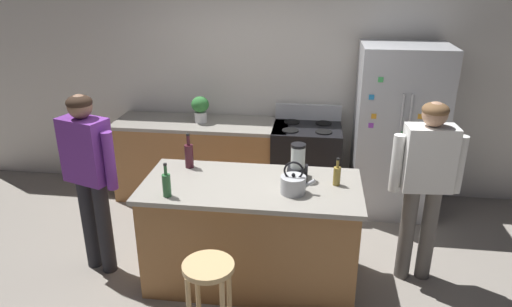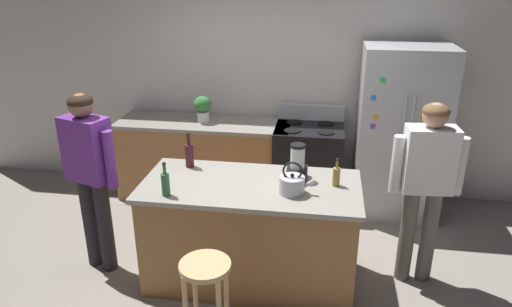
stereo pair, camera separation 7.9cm
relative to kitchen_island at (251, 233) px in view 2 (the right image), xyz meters
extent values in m
plane|color=gray|center=(0.00, 0.00, -0.47)|extent=(14.00, 14.00, 0.00)
cube|color=silver|center=(0.00, 1.95, 0.88)|extent=(8.00, 0.10, 2.70)
cube|color=#9E6B3D|center=(0.00, 0.00, -0.02)|extent=(1.74, 0.80, 0.89)
cube|color=gray|center=(0.00, 0.00, 0.44)|extent=(1.80, 0.86, 0.04)
cube|color=#9E6B3D|center=(-0.80, 1.55, -0.02)|extent=(2.00, 0.64, 0.89)
cube|color=gray|center=(-0.80, 1.55, 0.44)|extent=(2.00, 0.64, 0.04)
cube|color=#B7BABF|center=(1.38, 1.50, 0.46)|extent=(0.90, 0.70, 1.86)
cylinder|color=#B7BABF|center=(1.34, 1.13, 0.56)|extent=(0.02, 0.02, 0.84)
cylinder|color=#B7BABF|center=(1.42, 1.13, 0.56)|extent=(0.02, 0.02, 0.84)
cube|color=orange|center=(1.08, 1.15, 0.73)|extent=(0.05, 0.01, 0.05)
cube|color=#3FB259|center=(1.37, 1.15, 0.56)|extent=(0.05, 0.01, 0.05)
cube|color=#268CD8|center=(1.03, 1.15, 0.93)|extent=(0.05, 0.01, 0.05)
cube|color=#3FB259|center=(1.11, 1.15, 1.10)|extent=(0.05, 0.01, 0.05)
cube|color=purple|center=(1.06, 1.15, 0.64)|extent=(0.05, 0.01, 0.05)
cube|color=orange|center=(1.52, 1.15, 0.75)|extent=(0.05, 0.01, 0.05)
cube|color=black|center=(0.41, 1.52, 0.00)|extent=(0.76, 0.64, 0.93)
cube|color=black|center=(0.41, 1.20, -0.05)|extent=(0.60, 0.01, 0.24)
cube|color=#B7BABF|center=(0.41, 1.81, 0.55)|extent=(0.76, 0.06, 0.18)
cylinder|color=black|center=(0.23, 1.37, 0.47)|extent=(0.18, 0.18, 0.01)
cylinder|color=black|center=(0.59, 1.37, 0.47)|extent=(0.18, 0.18, 0.01)
cylinder|color=black|center=(0.23, 1.67, 0.47)|extent=(0.18, 0.18, 0.01)
cylinder|color=black|center=(0.59, 1.67, 0.47)|extent=(0.18, 0.18, 0.01)
cylinder|color=#26262B|center=(-1.48, 0.01, -0.02)|extent=(0.17, 0.17, 0.89)
cylinder|color=#26262B|center=(-1.30, -0.05, -0.02)|extent=(0.17, 0.17, 0.89)
cube|color=#723399|center=(-1.39, -0.02, 0.70)|extent=(0.45, 0.34, 0.56)
cylinder|color=#723399|center=(-1.63, 0.06, 0.65)|extent=(0.11, 0.11, 0.50)
cylinder|color=#723399|center=(-1.15, -0.10, 0.65)|extent=(0.11, 0.11, 0.50)
sphere|color=#8C664C|center=(-1.39, -0.02, 1.07)|extent=(0.25, 0.25, 0.20)
ellipsoid|color=#332319|center=(-1.39, -0.02, 1.11)|extent=(0.27, 0.27, 0.12)
cylinder|color=#66605B|center=(1.51, 0.23, -0.03)|extent=(0.14, 0.14, 0.87)
cylinder|color=#66605B|center=(1.33, 0.21, -0.03)|extent=(0.14, 0.14, 0.87)
cube|color=white|center=(1.42, 0.22, 0.68)|extent=(0.42, 0.25, 0.54)
cylinder|color=white|center=(1.67, 0.24, 0.63)|extent=(0.10, 0.10, 0.49)
cylinder|color=white|center=(1.17, 0.20, 0.63)|extent=(0.10, 0.10, 0.49)
sphere|color=tan|center=(1.42, 0.22, 1.05)|extent=(0.21, 0.21, 0.20)
ellipsoid|color=brown|center=(1.42, 0.22, 1.08)|extent=(0.23, 0.23, 0.12)
cylinder|color=tan|center=(-0.18, -0.83, 0.22)|extent=(0.36, 0.36, 0.04)
cylinder|color=tan|center=(-0.30, -0.71, -0.13)|extent=(0.04, 0.04, 0.66)
cylinder|color=tan|center=(-0.06, -0.71, -0.13)|extent=(0.04, 0.04, 0.66)
cylinder|color=silver|center=(-0.80, 1.55, 0.52)|extent=(0.14, 0.14, 0.12)
ellipsoid|color=#337A38|center=(-0.80, 1.55, 0.67)|extent=(0.20, 0.20, 0.18)
cube|color=black|center=(0.37, 0.16, 0.51)|extent=(0.17, 0.17, 0.10)
cylinder|color=silver|center=(0.37, 0.16, 0.65)|extent=(0.12, 0.12, 0.18)
cylinder|color=black|center=(0.37, 0.16, 0.76)|extent=(0.12, 0.12, 0.02)
cylinder|color=#2D6638|center=(-0.62, -0.30, 0.55)|extent=(0.07, 0.07, 0.18)
cylinder|color=#2D6638|center=(-0.62, -0.30, 0.68)|extent=(0.03, 0.03, 0.08)
cylinder|color=black|center=(-0.62, -0.30, 0.73)|extent=(0.03, 0.03, 0.02)
cylinder|color=olive|center=(0.69, 0.08, 0.54)|extent=(0.06, 0.06, 0.15)
cylinder|color=olive|center=(0.69, 0.08, 0.65)|extent=(0.02, 0.02, 0.07)
cylinder|color=black|center=(0.69, 0.08, 0.69)|extent=(0.03, 0.03, 0.02)
cylinder|color=#471923|center=(-0.59, 0.27, 0.57)|extent=(0.08, 0.08, 0.21)
cylinder|color=#471923|center=(-0.59, 0.27, 0.72)|extent=(0.03, 0.03, 0.09)
cylinder|color=black|center=(-0.59, 0.27, 0.77)|extent=(0.03, 0.03, 0.02)
cylinder|color=#B7BABF|center=(0.35, -0.12, 0.53)|extent=(0.20, 0.20, 0.14)
sphere|color=black|center=(0.35, -0.12, 0.62)|extent=(0.03, 0.03, 0.03)
cylinder|color=#B7BABF|center=(0.48, -0.12, 0.55)|extent=(0.09, 0.03, 0.08)
torus|color=black|center=(0.35, -0.12, 0.65)|extent=(0.16, 0.02, 0.16)
camera|label=1|loc=(0.49, -3.42, 2.12)|focal=32.76mm
camera|label=2|loc=(0.57, -3.41, 2.12)|focal=32.76mm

